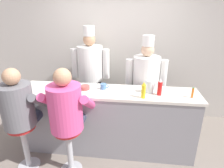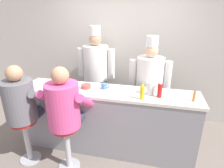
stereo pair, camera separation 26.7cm
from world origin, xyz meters
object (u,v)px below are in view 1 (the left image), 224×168
(coffee_mug_blue, at_px, (104,86))
(cereal_bowl, at_px, (85,87))
(cook_in_whites_near, at_px, (91,71))
(cook_in_whites_far, at_px, (145,83))
(mustard_bottle_yellow, at_px, (143,90))
(water_pitcher_clear, at_px, (150,87))
(breakfast_plate, at_px, (69,87))
(diner_seated_grey, at_px, (20,108))
(hot_sauce_bottle_orange, at_px, (193,93))
(ketchup_bottle_red, at_px, (160,87))
(diner_seated_pink, at_px, (67,110))

(coffee_mug_blue, bearing_deg, cereal_bowl, -171.53)
(cook_in_whites_near, bearing_deg, cook_in_whites_far, -17.92)
(mustard_bottle_yellow, xyz_separation_m, water_pitcher_clear, (0.10, 0.19, -0.02))
(breakfast_plate, relative_size, diner_seated_grey, 0.18)
(cook_in_whites_near, bearing_deg, coffee_mug_blue, -64.57)
(water_pitcher_clear, height_order, diner_seated_grey, diner_seated_grey)
(cereal_bowl, distance_m, cook_in_whites_far, 1.07)
(coffee_mug_blue, bearing_deg, hot_sauce_bottle_orange, -7.04)
(water_pitcher_clear, height_order, cook_in_whites_near, cook_in_whites_near)
(hot_sauce_bottle_orange, height_order, cook_in_whites_near, cook_in_whites_near)
(ketchup_bottle_red, distance_m, mustard_bottle_yellow, 0.26)
(cook_in_whites_near, bearing_deg, breakfast_plate, -99.44)
(coffee_mug_blue, height_order, cook_in_whites_far, cook_in_whites_far)
(cereal_bowl, xyz_separation_m, cook_in_whites_far, (0.93, 0.52, -0.08))
(mustard_bottle_yellow, xyz_separation_m, breakfast_plate, (-1.11, 0.20, -0.09))
(hot_sauce_bottle_orange, relative_size, water_pitcher_clear, 0.79)
(mustard_bottle_yellow, distance_m, diner_seated_grey, 1.65)
(hot_sauce_bottle_orange, xyz_separation_m, breakfast_plate, (-1.77, 0.11, -0.06))
(diner_seated_pink, relative_size, cook_in_whites_far, 0.85)
(ketchup_bottle_red, bearing_deg, mustard_bottle_yellow, -151.56)
(diner_seated_pink, relative_size, cook_in_whites_near, 0.80)
(ketchup_bottle_red, relative_size, cereal_bowl, 1.68)
(cook_in_whites_far, bearing_deg, breakfast_plate, -156.25)
(diner_seated_grey, bearing_deg, cook_in_whites_near, 65.24)
(hot_sauce_bottle_orange, bearing_deg, cereal_bowl, 175.78)
(diner_seated_pink, bearing_deg, mustard_bottle_yellow, 18.41)
(cereal_bowl, bearing_deg, ketchup_bottle_red, -4.07)
(cereal_bowl, relative_size, cook_in_whites_near, 0.08)
(ketchup_bottle_red, distance_m, cook_in_whites_far, 0.64)
(water_pitcher_clear, relative_size, breakfast_plate, 0.67)
(cook_in_whites_near, bearing_deg, hot_sauce_bottle_orange, -30.75)
(hot_sauce_bottle_orange, distance_m, diner_seated_grey, 2.30)
(breakfast_plate, relative_size, coffee_mug_blue, 2.12)
(hot_sauce_bottle_orange, height_order, cereal_bowl, hot_sauce_bottle_orange)
(ketchup_bottle_red, bearing_deg, water_pitcher_clear, 153.24)
(water_pitcher_clear, xyz_separation_m, cook_in_whites_far, (-0.03, 0.53, -0.14))
(cereal_bowl, bearing_deg, mustard_bottle_yellow, -13.11)
(mustard_bottle_yellow, bearing_deg, cook_in_whites_near, 132.54)
(hot_sauce_bottle_orange, height_order, water_pitcher_clear, water_pitcher_clear)
(breakfast_plate, height_order, cook_in_whites_near, cook_in_whites_near)
(ketchup_bottle_red, xyz_separation_m, water_pitcher_clear, (-0.13, 0.06, -0.02))
(coffee_mug_blue, bearing_deg, diner_seated_pink, -124.20)
(ketchup_bottle_red, height_order, cook_in_whites_far, cook_in_whites_far)
(hot_sauce_bottle_orange, relative_size, coffee_mug_blue, 1.11)
(mustard_bottle_yellow, height_order, cook_in_whites_near, cook_in_whites_near)
(breakfast_plate, xyz_separation_m, cereal_bowl, (0.25, -0.00, 0.01))
(diner_seated_grey, bearing_deg, mustard_bottle_yellow, 11.34)
(hot_sauce_bottle_orange, height_order, diner_seated_grey, diner_seated_grey)
(coffee_mug_blue, bearing_deg, diner_seated_grey, -151.18)
(breakfast_plate, relative_size, diner_seated_pink, 0.18)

